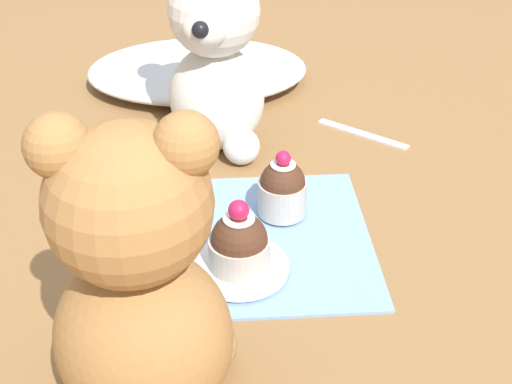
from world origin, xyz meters
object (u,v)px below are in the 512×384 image
object	(u,v)px
teddy_bear_tan	(140,288)
cupcake_near_tan_bear	(239,244)
teaspoon	(362,133)
cupcake_near_cream_bear	(282,189)
saucer_plate	(240,267)
teddy_bear_cream	(215,62)

from	to	relation	value
teddy_bear_tan	cupcake_near_tan_bear	bearing A→B (deg)	-113.85
teaspoon	cupcake_near_cream_bear	bearing A→B (deg)	94.85
cupcake_near_cream_bear	teaspoon	xyz separation A→B (m)	(0.12, 0.17, -0.03)
teaspoon	saucer_plate	bearing A→B (deg)	96.97
teaspoon	teddy_bear_tan	bearing A→B (deg)	99.09
teddy_bear_cream	teddy_bear_tan	distance (m)	0.38
saucer_plate	teaspoon	xyz separation A→B (m)	(0.16, 0.25, -0.01)
saucer_plate	teddy_bear_cream	bearing A→B (deg)	93.41
teaspoon	cupcake_near_tan_bear	bearing A→B (deg)	96.97
teddy_bear_tan	teaspoon	xyz separation A→B (m)	(0.23, 0.40, -0.11)
saucer_plate	cupcake_near_tan_bear	size ratio (longest dim) A/B	1.31
teddy_bear_tan	cupcake_near_tan_bear	xyz separation A→B (m)	(0.07, 0.14, -0.08)
teddy_bear_cream	saucer_plate	size ratio (longest dim) A/B	2.47
teddy_bear_cream	teddy_bear_tan	bearing A→B (deg)	-83.55
cupcake_near_cream_bear	cupcake_near_tan_bear	size ratio (longest dim) A/B	1.03
teddy_bear_cream	cupcake_near_cream_bear	world-z (taller)	teddy_bear_cream
teddy_bear_tan	cupcake_near_cream_bear	xyz separation A→B (m)	(0.12, 0.23, -0.08)
teddy_bear_tan	teaspoon	size ratio (longest dim) A/B	1.98
cupcake_near_tan_bear	teddy_bear_tan	bearing A→B (deg)	-116.48
teddy_bear_cream	cupcake_near_cream_bear	distance (m)	0.18
saucer_plate	teaspoon	distance (m)	0.30
saucer_plate	cupcake_near_tan_bear	distance (m)	0.03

